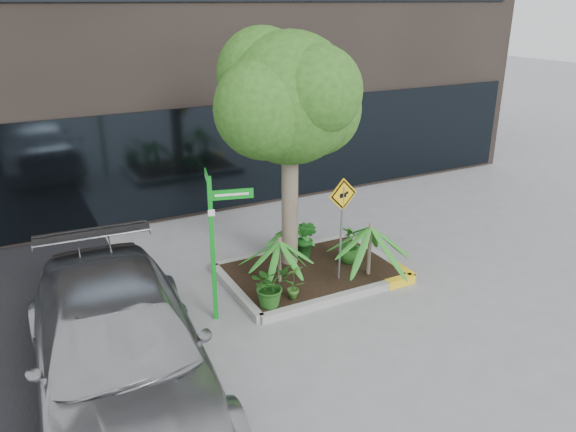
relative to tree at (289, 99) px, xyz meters
name	(u,v)px	position (x,y,z in m)	size (l,w,h in m)	color
ground	(310,285)	(0.01, -0.82, -3.38)	(80.00, 80.00, 0.00)	gray
planter	(313,272)	(0.24, -0.55, -3.28)	(3.35, 2.36, 0.15)	#9E9E99
tree	(289,99)	(0.00, 0.00, 0.00)	(3.09, 2.74, 4.63)	gray
palm_front	(371,227)	(1.08, -1.19, -2.27)	(1.16, 1.16, 1.29)	gray
palm_left	(279,241)	(-0.55, -0.67, -2.42)	(0.98, 0.98, 1.08)	gray
palm_back	(292,226)	(0.25, 0.38, -2.66)	(0.69, 0.69, 0.77)	gray
parked_car	(120,350)	(-3.81, -2.49, -2.60)	(2.19, 5.39, 1.57)	#9E9FA3
shrub_a	(270,285)	(-1.09, -1.37, -2.85)	(0.68, 0.68, 0.76)	#1E5117
shrub_b	(349,244)	(1.04, -0.57, -2.85)	(0.42, 0.42, 0.76)	#2A6D20
shrub_c	(293,282)	(-0.64, -1.37, -2.90)	(0.35, 0.35, 0.66)	#31611E
shrub_d	(306,238)	(0.38, 0.00, -2.82)	(0.46, 0.46, 0.83)	#1B5F1C
street_sign_post	(214,233)	(-1.93, -1.09, -1.83)	(0.72, 0.86, 2.51)	#0E9F1F
cattle_sign	(342,212)	(0.47, -1.13, -1.89)	(0.61, 0.10, 1.98)	slate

